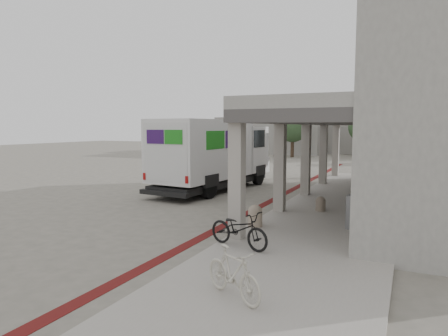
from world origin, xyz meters
The scene contains 14 objects.
ground centered at (0.00, 0.00, 0.00)m, with size 120.00×120.00×0.00m, color #676458.
bike_lane_stripe centered at (1.00, 2.00, 0.01)m, with size 0.35×40.00×0.01m, color #571211.
sidewalk centered at (4.00, 0.00, 0.06)m, with size 4.40×28.00×0.12m, color #9C958C.
transit_building centered at (6.83, 4.50, 3.40)m, with size 7.60×17.00×7.00m.
distant_backdrop centered at (-2.84, 35.89, 2.70)m, with size 28.00×10.00×6.50m.
tree_left centered at (-5.00, 28.00, 3.18)m, with size 3.20×3.20×4.80m.
tree_mid centered at (2.00, 30.00, 3.18)m, with size 3.20×3.20×4.80m.
fedex_truck centered at (-2.66, 4.57, 1.90)m, with size 3.38×8.57×3.56m.
bench centered at (5.00, 1.94, 0.39)m, with size 0.48×1.63×0.38m.
bollard_near centered at (2.10, -2.04, 0.46)m, with size 0.45×0.45×0.68m.
bollard_far centered at (3.49, 1.14, 0.39)m, with size 0.36×0.36×0.54m.
utility_cabinet centered at (5.00, -0.98, 0.64)m, with size 0.47×0.62×1.04m, color gray.
bicycle_black centered at (2.50, -4.30, 0.60)m, with size 0.64×1.83×0.96m, color black.
bicycle_cream centered at (3.61, -7.18, 0.59)m, with size 0.44×1.57×0.94m, color beige.
Camera 1 is at (6.41, -13.56, 3.21)m, focal length 32.00 mm.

